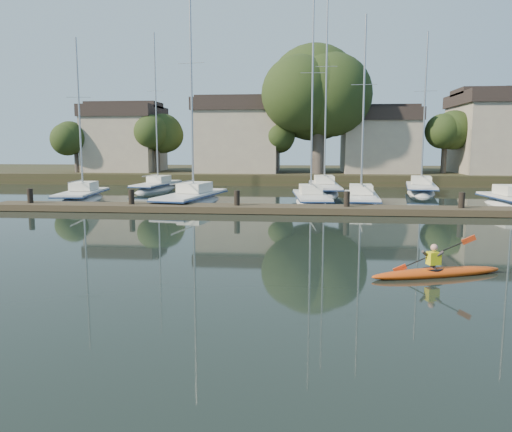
# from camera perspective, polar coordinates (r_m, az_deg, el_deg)

# --- Properties ---
(ground) EXTENTS (160.00, 160.00, 0.00)m
(ground) POSITION_cam_1_polar(r_m,az_deg,el_deg) (13.65, 2.47, -7.41)
(ground) COLOR black
(ground) RESTS_ON ground
(kayak) EXTENTS (3.99, 1.81, 1.29)m
(kayak) POSITION_cam_1_polar(r_m,az_deg,el_deg) (14.97, 19.93, -5.89)
(kayak) COLOR #C2420E
(kayak) RESTS_ON ground
(dock) EXTENTS (34.00, 2.00, 1.80)m
(dock) POSITION_cam_1_polar(r_m,az_deg,el_deg) (27.37, 4.05, 0.81)
(dock) COLOR #453B27
(dock) RESTS_ON ground
(sailboat_0) EXTENTS (3.01, 7.72, 11.93)m
(sailboat_0) POSITION_cam_1_polar(r_m,az_deg,el_deg) (35.69, -19.20, 1.42)
(sailboat_0) COLOR silver
(sailboat_0) RESTS_ON ground
(sailboat_1) EXTENTS (3.79, 9.44, 15.02)m
(sailboat_1) POSITION_cam_1_polar(r_m,az_deg,el_deg) (31.94, -7.32, 1.06)
(sailboat_1) COLOR silver
(sailboat_1) RESTS_ON ground
(sailboat_2) EXTENTS (2.70, 8.59, 14.00)m
(sailboat_2) POSITION_cam_1_polar(r_m,az_deg,el_deg) (32.11, 6.30, 1.16)
(sailboat_2) COLOR silver
(sailboat_2) RESTS_ON ground
(sailboat_3) EXTENTS (2.63, 8.05, 12.78)m
(sailboat_3) POSITION_cam_1_polar(r_m,az_deg,el_deg) (32.02, 11.88, 0.99)
(sailboat_3) COLOR silver
(sailboat_3) RESTS_ON ground
(sailboat_5) EXTENTS (2.81, 8.59, 13.97)m
(sailboat_5) POSITION_cam_1_polar(r_m,az_deg,el_deg) (42.81, -11.23, 2.77)
(sailboat_5) COLOR silver
(sailboat_5) RESTS_ON ground
(sailboat_6) EXTENTS (2.50, 10.53, 16.65)m
(sailboat_6) POSITION_cam_1_polar(r_m,az_deg,el_deg) (39.98, 7.81, 2.46)
(sailboat_6) COLOR silver
(sailboat_6) RESTS_ON ground
(sailboat_7) EXTENTS (3.65, 8.65, 13.53)m
(sailboat_7) POSITION_cam_1_polar(r_m,az_deg,el_deg) (41.08, 18.31, 2.26)
(sailboat_7) COLOR silver
(sailboat_7) RESTS_ON ground
(shore) EXTENTS (90.00, 25.25, 12.75)m
(shore) POSITION_cam_1_polar(r_m,az_deg,el_deg) (53.44, 6.58, 7.54)
(shore) COLOR #262D16
(shore) RESTS_ON ground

